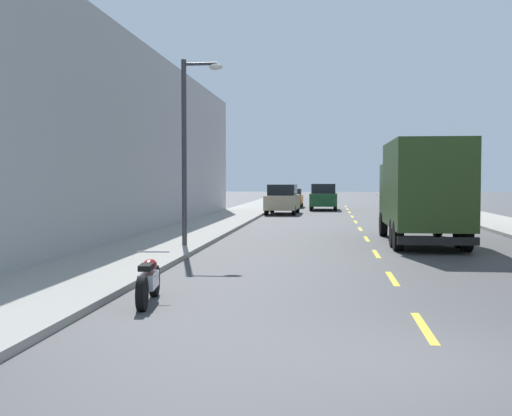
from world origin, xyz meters
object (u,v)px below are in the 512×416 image
parked_motorcycle (149,281)px  delivery_box_truck (422,187)px  moving_forest_sedan (323,197)px  parked_hatchback_orange (292,198)px  parked_pickup_white (420,201)px  street_lamp (189,137)px  parked_suv_champagne (283,199)px  parked_sedan_burgundy (404,199)px  parked_pickup_charcoal (437,206)px

parked_motorcycle → delivery_box_truck: bearing=60.9°
moving_forest_sedan → parked_motorcycle: bearing=-94.6°
parked_hatchback_orange → parked_pickup_white: size_ratio=0.75×
parked_pickup_white → parked_motorcycle: bearing=-106.1°
parked_pickup_white → parked_motorcycle: (-9.23, -31.93, -0.42)m
street_lamp → parked_suv_champagne: (1.52, 21.80, -2.66)m
delivery_box_truck → parked_sedan_burgundy: 27.86m
parked_pickup_white → parked_sedan_burgundy: (-0.15, 7.54, -0.08)m
parked_hatchback_orange → moving_forest_sedan: moving_forest_sedan is taller
parked_hatchback_orange → parked_motorcycle: (-0.37, -41.07, -0.35)m
moving_forest_sedan → parked_pickup_charcoal: bearing=-64.3°
street_lamp → parked_sedan_burgundy: (10.25, 30.32, -2.90)m
parked_suv_champagne → parked_motorcycle: 30.95m
parked_suv_champagne → moving_forest_sedan: bearing=66.6°
parked_hatchback_orange → parked_sedan_burgundy: 8.85m
parked_pickup_charcoal → parked_suv_champagne: bearing=142.3°
parked_pickup_white → parked_motorcycle: size_ratio=2.60×
delivery_box_truck → parked_pickup_white: size_ratio=1.43×
parked_suv_champagne → delivery_box_truck: bearing=-72.1°
parked_pickup_white → parked_motorcycle: parked_pickup_white is taller
parked_pickup_charcoal → parked_motorcycle: bearing=-110.6°
parked_hatchback_orange → moving_forest_sedan: bearing=-57.9°
street_lamp → moving_forest_sedan: bearing=81.6°
parked_suv_champagne → parked_pickup_white: (8.88, 0.99, -0.16)m
parked_pickup_charcoal → moving_forest_sedan: bearing=115.7°
delivery_box_truck → parked_pickup_charcoal: (2.53, 12.44, -1.16)m
moving_forest_sedan → street_lamp: bearing=-98.4°
parked_pickup_charcoal → parked_sedan_burgundy: size_ratio=1.18×
street_lamp → delivery_box_truck: street_lamp is taller
delivery_box_truck → parked_hatchback_orange: size_ratio=1.90×
parked_motorcycle → street_lamp: bearing=97.3°
street_lamp → parked_pickup_white: 25.20m
delivery_box_truck → parked_suv_champagne: (-6.21, 19.20, -1.00)m
street_lamp → delivery_box_truck: size_ratio=0.78×
parked_pickup_white → parked_pickup_charcoal: bearing=-91.0°
street_lamp → parked_pickup_white: bearing=65.5°
street_lamp → parked_sedan_burgundy: bearing=71.3°
parked_suv_champagne → parked_sedan_burgundy: (8.73, 8.52, -0.24)m
delivery_box_truck → parked_pickup_charcoal: delivery_box_truck is taller
parked_hatchback_orange → moving_forest_sedan: 4.86m
parked_pickup_white → parked_sedan_burgundy: parked_pickup_white is taller
delivery_box_truck → moving_forest_sedan: (-3.60, 25.21, -1.00)m
parked_pickup_charcoal → parked_motorcycle: size_ratio=2.59×
parked_sedan_burgundy → moving_forest_sedan: 6.62m
delivery_box_truck → parked_motorcycle: bearing=-119.1°
parked_hatchback_orange → parked_sedan_burgundy: size_ratio=0.89×
street_lamp → parked_sedan_burgundy: street_lamp is taller
parked_suv_champagne → parked_pickup_white: bearing=6.3°
parked_suv_champagne → parked_sedan_burgundy: size_ratio=1.07×
parked_suv_champagne → moving_forest_sedan: 6.55m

